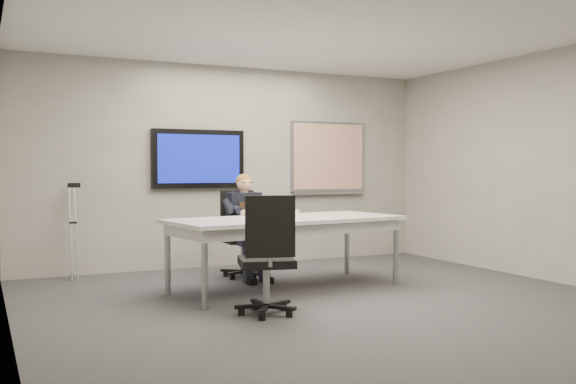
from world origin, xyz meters
name	(u,v)px	position (x,y,z in m)	size (l,w,h in m)	color
floor	(339,305)	(0.00, 0.00, 0.00)	(6.00, 6.00, 0.02)	#353537
ceiling	(340,22)	(0.00, 0.00, 2.80)	(6.00, 6.00, 0.02)	white
wall_back	(231,166)	(0.00, 3.00, 1.40)	(6.00, 0.02, 2.80)	gray
wall_left	(9,164)	(-3.00, 0.00, 1.40)	(0.02, 6.00, 2.80)	gray
wall_right	(556,166)	(3.00, 0.00, 1.40)	(0.02, 6.00, 2.80)	gray
conference_table	(286,226)	(-0.11, 0.98, 0.72)	(2.76, 1.42, 0.81)	white
tv_display	(199,159)	(-0.50, 2.95, 1.50)	(1.30, 0.09, 0.80)	black
whiteboard	(328,158)	(1.55, 2.97, 1.53)	(1.25, 0.08, 1.10)	#919499
office_chair_far	(242,250)	(-0.24, 2.01, 0.34)	(0.54, 0.54, 1.09)	black
office_chair_near	(267,278)	(-0.83, -0.12, 0.35)	(0.66, 0.66, 1.12)	black
seated_person	(249,237)	(-0.24, 1.76, 0.52)	(0.40, 0.69, 1.30)	#1E2132
crutch	(73,230)	(-2.18, 2.78, 0.61)	(0.17, 0.35, 1.22)	#A9ABB1
laptop	(267,212)	(-0.25, 1.21, 0.87)	(0.38, 0.41, 0.22)	#ACADAF
name_tent	(290,214)	(-0.14, 0.81, 0.86)	(0.24, 0.07, 0.10)	white
pen	(287,220)	(-0.28, 0.61, 0.82)	(0.01, 0.01, 0.14)	black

